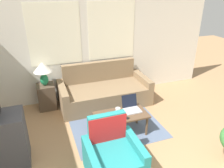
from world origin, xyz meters
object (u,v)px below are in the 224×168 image
object	(u,v)px
table_lamp	(43,70)
snack_bowl	(110,115)
tv_remote	(125,117)
cup_navy	(118,110)
couch	(104,92)
coffee_table	(121,117)
laptop	(131,107)
armchair	(113,158)

from	to	relation	value
table_lamp	snack_bowl	distance (m)	1.77
tv_remote	cup_navy	bearing A→B (deg)	103.86
couch	table_lamp	size ratio (longest dim) A/B	3.91
coffee_table	laptop	world-z (taller)	laptop
snack_bowl	tv_remote	world-z (taller)	snack_bowl
snack_bowl	laptop	bearing A→B (deg)	10.14
armchair	coffee_table	bearing A→B (deg)	60.70
laptop	snack_bowl	world-z (taller)	laptop
coffee_table	snack_bowl	distance (m)	0.22
couch	snack_bowl	bearing A→B (deg)	-102.62
table_lamp	snack_bowl	xyz separation A→B (m)	(0.98, -1.40, -0.47)
snack_bowl	tv_remote	size ratio (longest dim) A/B	1.29
cup_navy	snack_bowl	bearing A→B (deg)	-155.63
cup_navy	armchair	bearing A→B (deg)	-115.30
couch	tv_remote	distance (m)	1.36
cup_navy	tv_remote	size ratio (longest dim) A/B	0.57
couch	laptop	distance (m)	1.17
laptop	table_lamp	bearing A→B (deg)	137.03
table_lamp	couch	bearing A→B (deg)	-8.37
armchair	table_lamp	size ratio (longest dim) A/B	1.64
armchair	tv_remote	bearing A→B (deg)	55.14
couch	laptop	size ratio (longest dim) A/B	6.58
armchair	table_lamp	world-z (taller)	table_lamp
coffee_table	armchair	bearing A→B (deg)	-119.30
cup_navy	snack_bowl	distance (m)	0.19
coffee_table	laptop	xyz separation A→B (m)	(0.23, 0.09, 0.11)
table_lamp	snack_bowl	size ratio (longest dim) A/B	2.61
tv_remote	couch	bearing A→B (deg)	88.15
couch	laptop	world-z (taller)	couch
coffee_table	cup_navy	world-z (taller)	cup_navy
armchair	table_lamp	distance (m)	2.42
laptop	cup_navy	xyz separation A→B (m)	(-0.26, 0.00, -0.02)
armchair	snack_bowl	size ratio (longest dim) A/B	4.28
couch	armchair	size ratio (longest dim) A/B	2.38
laptop	armchair	bearing A→B (deg)	-127.44
armchair	cup_navy	bearing A→B (deg)	64.70
snack_bowl	armchair	bearing A→B (deg)	-106.86
couch	snack_bowl	size ratio (longest dim) A/B	10.20
table_lamp	snack_bowl	world-z (taller)	table_lamp
tv_remote	snack_bowl	bearing A→B (deg)	149.87
table_lamp	coffee_table	world-z (taller)	table_lamp
coffee_table	cup_navy	xyz separation A→B (m)	(-0.03, 0.09, 0.09)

